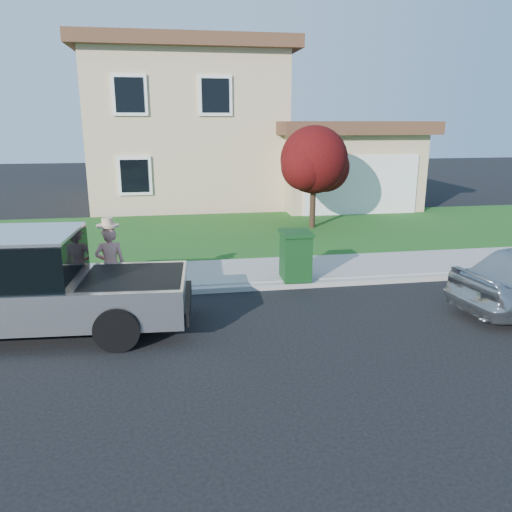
# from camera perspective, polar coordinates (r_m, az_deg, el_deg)

# --- Properties ---
(ground) EXTENTS (80.00, 80.00, 0.00)m
(ground) POSITION_cam_1_polar(r_m,az_deg,el_deg) (8.45, -3.46, -10.59)
(ground) COLOR black
(ground) RESTS_ON ground
(curb) EXTENTS (40.00, 0.20, 0.12)m
(curb) POSITION_cam_1_polar(r_m,az_deg,el_deg) (11.21, 0.04, -3.58)
(curb) COLOR gray
(curb) RESTS_ON ground
(sidewalk) EXTENTS (40.00, 2.00, 0.15)m
(sidewalk) POSITION_cam_1_polar(r_m,az_deg,el_deg) (12.24, -0.81, -1.88)
(sidewalk) COLOR gray
(sidewalk) RESTS_ON ground
(lawn) EXTENTS (40.00, 7.00, 0.10)m
(lawn) POSITION_cam_1_polar(r_m,az_deg,el_deg) (16.57, -3.16, 2.56)
(lawn) COLOR #144618
(lawn) RESTS_ON ground
(house) EXTENTS (14.00, 11.30, 6.85)m
(house) POSITION_cam_1_polar(r_m,az_deg,el_deg) (24.05, -4.67, 13.96)
(house) COLOR tan
(house) RESTS_ON ground
(pickup_truck) EXTENTS (5.68, 2.32, 1.83)m
(pickup_truck) POSITION_cam_1_polar(r_m,az_deg,el_deg) (9.61, -24.61, -3.27)
(pickup_truck) COLOR black
(pickup_truck) RESTS_ON ground
(woman) EXTENTS (0.63, 0.44, 1.81)m
(woman) POSITION_cam_1_polar(r_m,az_deg,el_deg) (10.53, -16.28, -0.91)
(woman) COLOR tan
(woman) RESTS_ON ground
(ornamental_tree) EXTENTS (2.51, 2.26, 3.44)m
(ornamental_tree) POSITION_cam_1_polar(r_m,az_deg,el_deg) (17.13, 6.75, 10.51)
(ornamental_tree) COLOR black
(ornamental_tree) RESTS_ON lawn
(trash_bin) EXTENTS (0.70, 0.80, 1.12)m
(trash_bin) POSITION_cam_1_polar(r_m,az_deg,el_deg) (11.39, 4.54, 0.12)
(trash_bin) COLOR #0F3714
(trash_bin) RESTS_ON sidewalk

